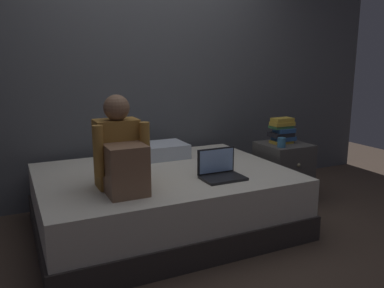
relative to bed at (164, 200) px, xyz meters
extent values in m
plane|color=#47382D|center=(0.20, -0.30, -0.24)|extent=(8.00, 8.00, 0.00)
cube|color=#4C4F54|center=(0.20, 0.90, 1.11)|extent=(5.60, 0.10, 2.70)
cube|color=#332D2B|center=(0.00, 0.00, -0.14)|extent=(2.00, 1.50, 0.20)
cube|color=beige|center=(0.00, 0.00, 0.10)|extent=(1.96, 1.46, 0.29)
cube|color=#474442|center=(1.30, 0.10, 0.05)|extent=(0.44, 0.44, 0.58)
sphere|color=gray|center=(1.30, -0.12, 0.18)|extent=(0.04, 0.04, 0.04)
cube|color=olive|center=(-0.43, -0.21, 0.49)|extent=(0.30, 0.20, 0.48)
sphere|color=brown|center=(-0.43, -0.24, 0.81)|extent=(0.18, 0.18, 0.18)
cube|color=brown|center=(-0.43, -0.43, 0.42)|extent=(0.26, 0.24, 0.34)
cylinder|color=olive|center=(-0.59, -0.35, 0.55)|extent=(0.07, 0.07, 0.34)
cylinder|color=olive|center=(-0.27, -0.35, 0.55)|extent=(0.07, 0.07, 0.34)
cube|color=black|center=(0.33, -0.40, 0.26)|extent=(0.32, 0.22, 0.02)
cube|color=black|center=(0.33, -0.29, 0.37)|extent=(0.32, 0.01, 0.20)
cube|color=#8CB2EA|center=(0.33, -0.30, 0.37)|extent=(0.29, 0.00, 0.18)
cube|color=silver|center=(0.10, 0.45, 0.31)|extent=(0.56, 0.36, 0.13)
cube|color=gold|center=(1.28, 0.12, 0.35)|extent=(0.21, 0.13, 0.03)
cube|color=#284C84|center=(1.31, 0.12, 0.39)|extent=(0.20, 0.14, 0.04)
cube|color=black|center=(1.28, 0.13, 0.43)|extent=(0.21, 0.16, 0.04)
cube|color=#284C84|center=(1.31, 0.12, 0.47)|extent=(0.18, 0.14, 0.04)
cube|color=#387042|center=(1.28, 0.14, 0.50)|extent=(0.20, 0.14, 0.03)
cube|color=gold|center=(1.29, 0.13, 0.53)|extent=(0.22, 0.13, 0.04)
cube|color=gold|center=(1.29, 0.13, 0.57)|extent=(0.20, 0.12, 0.04)
cylinder|color=teal|center=(1.17, -0.02, 0.39)|extent=(0.08, 0.08, 0.09)
camera|label=1|loc=(-1.11, -2.86, 1.12)|focal=36.50mm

